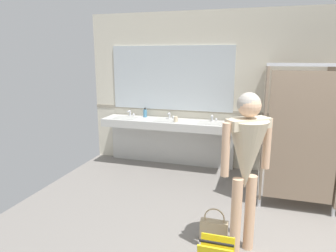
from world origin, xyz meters
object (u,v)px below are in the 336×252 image
at_px(person_standing, 247,154).
at_px(paper_cup, 176,119).
at_px(handbag, 214,229).
at_px(soap_dispenser, 145,113).

xyz_separation_m(person_standing, paper_cup, (-1.32, 2.10, -0.14)).
bearing_deg(handbag, paper_cup, 116.66).
height_order(handbag, soap_dispenser, soap_dispenser).
relative_size(person_standing, handbag, 4.33).
relative_size(person_standing, paper_cup, 17.44).
height_order(person_standing, handbag, person_standing).
bearing_deg(paper_cup, person_standing, -57.92).
relative_size(handbag, soap_dispenser, 2.19).
relative_size(handbag, paper_cup, 4.03).
distance_m(handbag, paper_cup, 2.39).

